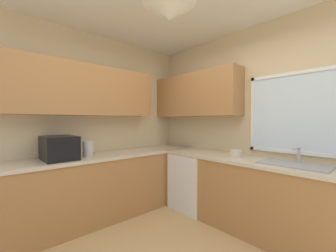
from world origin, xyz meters
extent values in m
cube|color=beige|center=(0.00, 1.70, 1.34)|extent=(3.81, 0.06, 2.68)
cube|color=beige|center=(-1.87, 0.00, 1.34)|extent=(0.06, 3.46, 2.68)
cube|color=silver|center=(0.52, 1.66, 1.47)|extent=(1.17, 0.02, 0.91)
cube|color=white|center=(0.52, 1.65, 1.95)|extent=(1.25, 0.04, 0.04)
cube|color=white|center=(0.52, 1.65, 1.00)|extent=(1.25, 0.04, 0.04)
cube|color=white|center=(-0.09, 1.65, 1.47)|extent=(0.04, 0.04, 0.99)
cube|color=#AD7542|center=(-1.68, -0.20, 1.80)|extent=(0.32, 2.34, 0.70)
cube|color=#AD7542|center=(-1.03, 1.51, 1.80)|extent=(1.62, 0.32, 0.70)
cone|color=silver|center=(0.00, 0.00, 2.26)|extent=(0.44, 0.44, 0.14)
cube|color=#AD7542|center=(-1.53, 0.00, 0.43)|extent=(0.62, 3.04, 0.86)
cube|color=beige|center=(-1.53, 0.00, 0.88)|extent=(0.65, 3.07, 0.04)
cube|color=#AD7542|center=(0.21, 1.36, 0.43)|extent=(2.87, 0.62, 0.86)
cube|color=beige|center=(0.21, 1.36, 0.88)|extent=(2.90, 0.65, 0.04)
cube|color=white|center=(-0.87, 1.33, 0.43)|extent=(0.60, 0.60, 0.85)
cube|color=black|center=(-1.53, -0.45, 1.04)|extent=(0.48, 0.36, 0.29)
cylinder|color=#B7B7BC|center=(-1.51, -0.10, 1.00)|extent=(0.13, 0.13, 0.21)
cube|color=#9EA0A5|center=(0.52, 1.36, 0.90)|extent=(0.67, 0.40, 0.02)
cylinder|color=#B7B7BC|center=(0.52, 1.52, 0.99)|extent=(0.03, 0.03, 0.18)
cylinder|color=#B7B7BC|center=(0.52, 1.42, 1.07)|extent=(0.02, 0.20, 0.02)
cylinder|color=beige|center=(-0.18, 1.36, 0.94)|extent=(0.16, 0.16, 0.09)
camera|label=1|loc=(1.26, -1.14, 1.38)|focal=22.15mm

